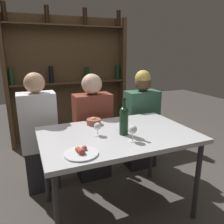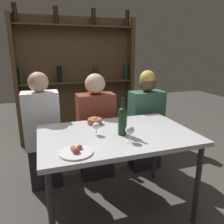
# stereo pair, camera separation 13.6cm
# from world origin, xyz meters

# --- Properties ---
(ground_plane) EXTENTS (10.00, 10.00, 0.00)m
(ground_plane) POSITION_xyz_m (0.00, 0.00, 0.00)
(ground_plane) COLOR #47423D
(dining_table) EXTENTS (1.28, 0.84, 0.76)m
(dining_table) POSITION_xyz_m (0.00, 0.00, 0.70)
(dining_table) COLOR silver
(dining_table) RESTS_ON ground_plane
(wine_rack_wall) EXTENTS (1.88, 0.21, 2.06)m
(wine_rack_wall) POSITION_xyz_m (-0.00, 1.91, 1.04)
(wine_rack_wall) COLOR #4C3823
(wine_rack_wall) RESTS_ON ground_plane
(wine_bottle) EXTENTS (0.07, 0.07, 0.31)m
(wine_bottle) POSITION_xyz_m (0.03, -0.05, 0.90)
(wine_bottle) COLOR #19381E
(wine_bottle) RESTS_ON dining_table
(wine_glass_0) EXTENTS (0.06, 0.06, 0.11)m
(wine_glass_0) POSITION_xyz_m (-0.17, 0.01, 0.84)
(wine_glass_0) COLOR silver
(wine_glass_0) RESTS_ON dining_table
(wine_glass_1) EXTENTS (0.07, 0.07, 0.13)m
(wine_glass_1) POSITION_xyz_m (0.03, -0.20, 0.85)
(wine_glass_1) COLOR silver
(wine_glass_1) RESTS_ON dining_table
(food_plate_0) EXTENTS (0.23, 0.23, 0.05)m
(food_plate_0) POSITION_xyz_m (-0.39, -0.27, 0.78)
(food_plate_0) COLOR silver
(food_plate_0) RESTS_ON dining_table
(snack_bowl) EXTENTS (0.13, 0.13, 0.07)m
(snack_bowl) POSITION_xyz_m (-0.12, 0.29, 0.79)
(snack_bowl) COLOR #995142
(snack_bowl) RESTS_ON dining_table
(seated_person_left) EXTENTS (0.36, 0.22, 1.24)m
(seated_person_left) POSITION_xyz_m (-0.59, 0.63, 0.59)
(seated_person_left) COLOR #26262B
(seated_person_left) RESTS_ON ground_plane
(seated_person_center) EXTENTS (0.40, 0.22, 1.20)m
(seated_person_center) POSITION_xyz_m (-0.02, 0.63, 0.57)
(seated_person_center) COLOR #26262B
(seated_person_center) RESTS_ON ground_plane
(seated_person_right) EXTENTS (0.39, 0.22, 1.22)m
(seated_person_right) POSITION_xyz_m (0.60, 0.63, 0.59)
(seated_person_right) COLOR #26262B
(seated_person_right) RESTS_ON ground_plane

